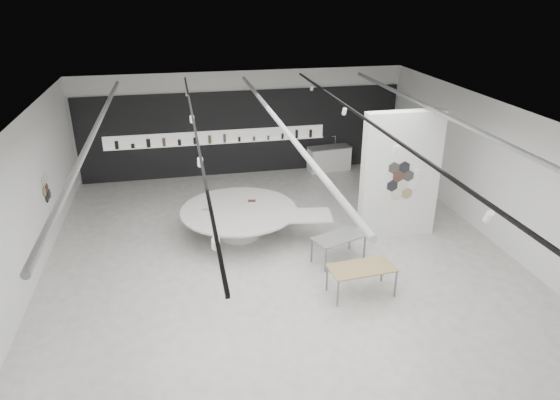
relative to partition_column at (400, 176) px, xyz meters
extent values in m
cube|color=beige|center=(-3.50, -1.00, -1.80)|extent=(12.00, 14.00, 0.01)
cube|color=silver|center=(-3.50, -1.00, 2.01)|extent=(12.00, 14.00, 0.01)
cube|color=white|center=(-3.50, 6.01, 0.10)|extent=(12.00, 0.01, 3.80)
cube|color=white|center=(2.50, -1.00, 0.10)|extent=(0.01, 14.00, 3.80)
cube|color=white|center=(-9.51, -1.00, 0.10)|extent=(0.01, 14.00, 3.80)
cylinder|color=#939396|center=(-7.70, -0.50, 1.82)|extent=(0.12, 12.00, 0.12)
cylinder|color=#939396|center=(-3.50, -0.50, 1.82)|extent=(0.12, 12.00, 0.12)
cylinder|color=#939396|center=(0.70, -0.50, 1.82)|extent=(0.12, 12.00, 0.12)
cube|color=black|center=(-5.50, -1.00, 1.90)|extent=(0.05, 13.00, 0.06)
cylinder|color=white|center=(-5.50, -6.00, 1.72)|extent=(0.11, 0.18, 0.21)
cylinder|color=white|center=(-5.50, -2.70, 1.72)|extent=(0.11, 0.18, 0.21)
cylinder|color=white|center=(-5.50, 0.60, 1.72)|extent=(0.11, 0.18, 0.21)
cylinder|color=white|center=(-5.50, 3.90, 1.72)|extent=(0.11, 0.18, 0.21)
cube|color=black|center=(-1.50, -1.00, 1.90)|extent=(0.05, 13.00, 0.06)
cylinder|color=white|center=(-1.50, -6.00, 1.72)|extent=(0.11, 0.18, 0.21)
cylinder|color=white|center=(-1.50, -2.70, 1.72)|extent=(0.11, 0.18, 0.21)
cylinder|color=white|center=(-1.50, 0.60, 1.72)|extent=(0.11, 0.18, 0.21)
cylinder|color=white|center=(-1.50, 3.90, 1.72)|extent=(0.11, 0.18, 0.21)
cylinder|color=black|center=(-9.47, 1.50, -0.45)|extent=(0.03, 0.28, 0.28)
cylinder|color=black|center=(-9.47, 1.76, -0.45)|extent=(0.03, 0.28, 0.28)
cylinder|color=#4B2E25|center=(-9.47, 1.63, -0.22)|extent=(0.03, 0.28, 0.28)
cylinder|color=#A08762|center=(-9.47, 1.37, -0.22)|extent=(0.03, 0.28, 0.28)
cylinder|color=beige|center=(-9.47, 1.50, 0.01)|extent=(0.03, 0.28, 0.28)
cylinder|color=white|center=(-9.47, 1.76, 0.01)|extent=(0.03, 0.28, 0.28)
cube|color=black|center=(-3.50, 5.94, -0.25)|extent=(11.80, 0.10, 3.10)
cube|color=white|center=(-4.50, 5.87, -0.32)|extent=(8.00, 0.06, 0.46)
cube|color=white|center=(-4.50, 5.81, -0.54)|extent=(8.00, 0.18, 0.02)
cylinder|color=black|center=(-8.03, 5.81, -0.39)|extent=(0.13, 0.13, 0.29)
cylinder|color=black|center=(-7.49, 5.81, -0.46)|extent=(0.13, 0.13, 0.15)
cylinder|color=black|center=(-6.94, 5.81, -0.38)|extent=(0.14, 0.14, 0.30)
cylinder|color=brown|center=(-6.40, 5.81, -0.39)|extent=(0.12, 0.12, 0.29)
cylinder|color=black|center=(-5.86, 5.81, -0.43)|extent=(0.12, 0.12, 0.21)
cylinder|color=black|center=(-5.31, 5.81, -0.41)|extent=(0.10, 0.10, 0.25)
cylinder|color=brown|center=(-4.77, 5.81, -0.38)|extent=(0.12, 0.12, 0.30)
cylinder|color=brown|center=(-4.23, 5.81, -0.38)|extent=(0.10, 0.10, 0.31)
cylinder|color=black|center=(-3.69, 5.81, -0.45)|extent=(0.09, 0.09, 0.17)
cylinder|color=brown|center=(-3.14, 5.81, -0.45)|extent=(0.10, 0.10, 0.16)
cylinder|color=brown|center=(-2.60, 5.81, -0.46)|extent=(0.09, 0.09, 0.15)
cylinder|color=black|center=(-2.06, 5.81, -0.43)|extent=(0.09, 0.09, 0.21)
cylinder|color=black|center=(-1.51, 5.81, -0.38)|extent=(0.11, 0.11, 0.31)
cylinder|color=black|center=(-0.97, 5.81, -0.39)|extent=(0.11, 0.11, 0.29)
cube|color=white|center=(0.00, 0.00, 0.00)|extent=(2.20, 0.35, 3.60)
cylinder|color=beige|center=(0.00, -0.19, -0.20)|extent=(0.34, 0.03, 0.34)
cylinder|color=white|center=(0.30, -0.19, -0.20)|extent=(0.34, 0.03, 0.34)
cylinder|color=black|center=(-0.30, -0.19, -0.20)|extent=(0.34, 0.03, 0.34)
cylinder|color=black|center=(0.15, -0.19, 0.06)|extent=(0.34, 0.03, 0.34)
cylinder|color=#4B2E25|center=(-0.15, -0.19, 0.06)|extent=(0.34, 0.03, 0.34)
cylinder|color=#A08762|center=(0.15, -0.19, -0.46)|extent=(0.34, 0.03, 0.34)
cylinder|color=beige|center=(-0.15, -0.19, -0.46)|extent=(0.34, 0.03, 0.34)
cylinder|color=white|center=(0.45, -0.19, 0.06)|extent=(0.34, 0.03, 0.34)
cylinder|color=black|center=(0.00, -0.19, 0.32)|extent=(0.34, 0.03, 0.34)
cylinder|color=black|center=(-0.30, -0.19, 0.32)|extent=(0.34, 0.03, 0.34)
cylinder|color=white|center=(-4.38, 0.84, -1.41)|extent=(1.36, 1.36, 0.77)
cylinder|color=beige|center=(-4.38, 0.84, -1.00)|extent=(3.75, 3.75, 0.05)
cube|color=beige|center=(-2.66, 0.10, -1.00)|extent=(1.58, 1.13, 0.05)
cube|color=#A08762|center=(-5.28, 0.99, -0.97)|extent=(0.25, 0.20, 0.01)
cube|color=#4B2E25|center=(-3.94, 1.32, -0.97)|extent=(0.25, 0.20, 0.01)
cube|color=#99814F|center=(-2.01, -2.63, -1.11)|extent=(1.55, 0.86, 0.03)
cube|color=slate|center=(-2.70, -3.02, -1.46)|extent=(0.04, 0.04, 0.67)
cube|color=slate|center=(-2.75, -2.35, -1.46)|extent=(0.04, 0.04, 0.67)
cube|color=slate|center=(-1.28, -2.91, -1.46)|extent=(0.04, 0.04, 0.67)
cube|color=slate|center=(-1.33, -2.24, -1.46)|extent=(0.04, 0.04, 0.67)
cube|color=slate|center=(-2.05, -1.07, -1.12)|extent=(1.50, 1.11, 0.03)
cube|color=slate|center=(-2.54, -1.57, -1.47)|extent=(0.05, 0.05, 0.67)
cube|color=slate|center=(-2.75, -1.01, -1.47)|extent=(0.05, 0.05, 0.67)
cube|color=slate|center=(-1.35, -1.12, -1.47)|extent=(0.05, 0.05, 0.67)
cube|color=slate|center=(-1.56, -0.56, -1.47)|extent=(0.05, 0.05, 0.67)
cube|color=white|center=(-0.29, 5.53, -1.35)|extent=(1.65, 0.77, 0.90)
cube|color=slate|center=(-0.29, 5.53, -0.89)|extent=(1.69, 0.81, 0.03)
cylinder|color=silver|center=(-0.01, 5.71, -0.69)|extent=(0.03, 0.03, 0.36)
cylinder|color=silver|center=(-0.09, 5.70, -0.52)|extent=(0.16, 0.04, 0.02)
camera|label=1|loc=(-5.86, -11.83, 4.89)|focal=32.00mm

